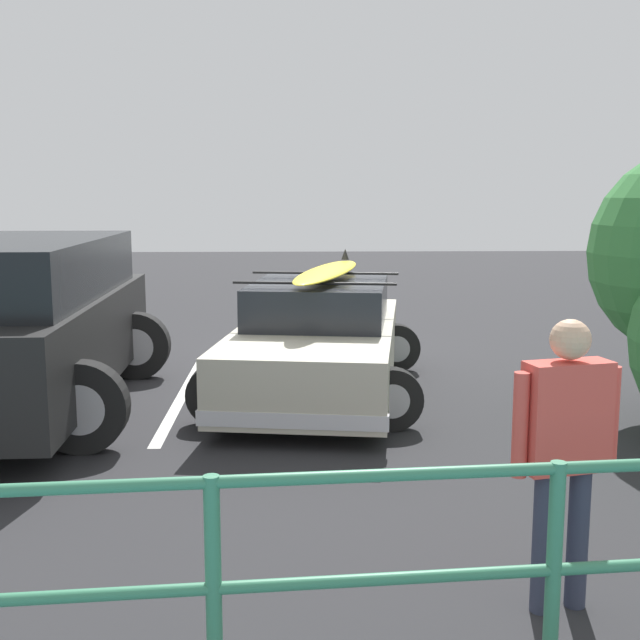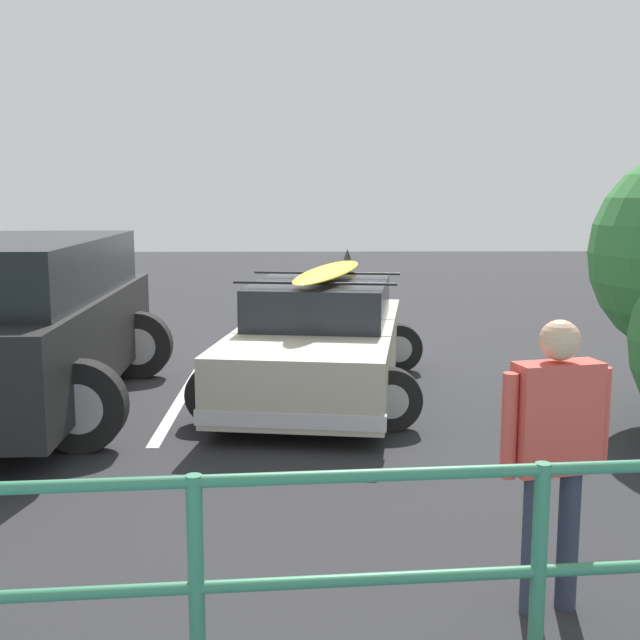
# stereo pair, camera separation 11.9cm
# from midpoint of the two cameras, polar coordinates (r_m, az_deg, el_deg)

# --- Properties ---
(ground_plane) EXTENTS (44.00, 44.00, 0.02)m
(ground_plane) POSITION_cam_midpoint_polar(r_m,az_deg,el_deg) (9.61, -3.14, -4.68)
(ground_plane) COLOR #28282B
(ground_plane) RESTS_ON ground
(parking_stripe) EXTENTS (0.12, 3.85, 0.00)m
(parking_stripe) POSITION_cam_midpoint_polar(r_m,az_deg,el_deg) (9.25, -10.12, -5.28)
(parking_stripe) COLOR silver
(parking_stripe) RESTS_ON ground
(sedan_car) EXTENTS (2.68, 4.42, 1.56)m
(sedan_car) POSITION_cam_midpoint_polar(r_m,az_deg,el_deg) (9.07, -0.47, -1.46)
(sedan_car) COLOR #B7B29E
(sedan_car) RESTS_ON ground
(suv_car) EXTENTS (2.69, 4.99, 1.80)m
(suv_car) POSITION_cam_midpoint_polar(r_m,az_deg,el_deg) (8.89, -20.65, -0.14)
(suv_car) COLOR black
(suv_car) RESTS_ON ground
(person_bystander) EXTENTS (0.61, 0.28, 1.61)m
(person_bystander) POSITION_cam_midpoint_polar(r_m,az_deg,el_deg) (4.49, 16.32, -8.10)
(person_bystander) COLOR #33384C
(person_bystander) RESTS_ON ground
(railing_fence) EXTENTS (9.03, 0.78, 1.11)m
(railing_fence) POSITION_cam_midpoint_polar(r_m,az_deg,el_deg) (3.80, 15.47, -15.15)
(railing_fence) COLOR #387F5B
(railing_fence) RESTS_ON ground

